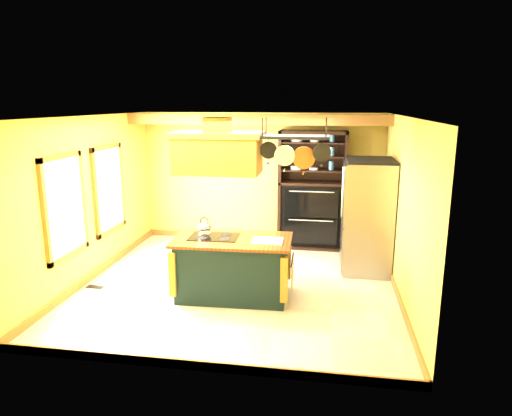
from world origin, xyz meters
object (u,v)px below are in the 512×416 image
(kitchen_island, at_px, (233,267))
(refrigerator, at_px, (367,218))
(range_hood, at_px, (218,151))
(hutch, at_px, (312,203))
(pot_rack, at_px, (295,144))

(kitchen_island, height_order, refrigerator, refrigerator)
(range_hood, height_order, refrigerator, range_hood)
(hutch, bearing_deg, kitchen_island, -111.68)
(kitchen_island, xyz_separation_m, refrigerator, (2.07, 1.48, 0.47))
(range_hood, relative_size, hutch, 0.55)
(range_hood, xyz_separation_m, pot_rack, (1.10, 0.00, 0.12))
(kitchen_island, bearing_deg, pot_rack, -1.57)
(pot_rack, bearing_deg, range_hood, -179.86)
(range_hood, distance_m, hutch, 3.27)
(kitchen_island, distance_m, pot_rack, 2.08)
(pot_rack, xyz_separation_m, refrigerator, (1.17, 1.48, -1.40))
(kitchen_island, relative_size, hutch, 0.75)
(kitchen_island, bearing_deg, range_hood, 178.52)
(pot_rack, height_order, refrigerator, pot_rack)
(kitchen_island, relative_size, refrigerator, 0.92)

